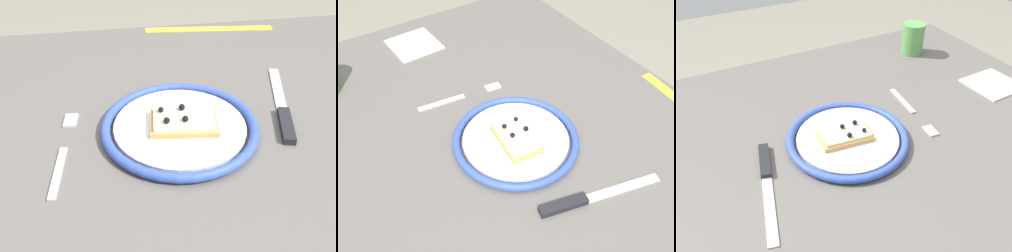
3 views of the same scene
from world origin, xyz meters
TOP-DOWN VIEW (x-y plane):
  - dining_table at (0.00, 0.00)m, footprint 1.17×0.86m
  - plate at (-0.01, 0.01)m, footprint 0.26×0.26m
  - pizza_slice_near at (-0.00, 0.01)m, footprint 0.12×0.08m
  - knife at (0.18, 0.03)m, footprint 0.07×0.24m
  - fork at (-0.19, -0.01)m, footprint 0.04×0.20m
  - measuring_tape at (0.13, 0.39)m, footprint 0.30×0.05m

SIDE VIEW (x-z plane):
  - dining_table at x=0.00m, z-range 0.29..1.01m
  - measuring_tape at x=0.13m, z-range 0.73..0.73m
  - fork at x=-0.19m, z-range 0.73..0.73m
  - knife at x=0.18m, z-range 0.73..0.74m
  - plate at x=-0.01m, z-range 0.73..0.74m
  - pizza_slice_near at x=0.00m, z-range 0.74..0.76m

